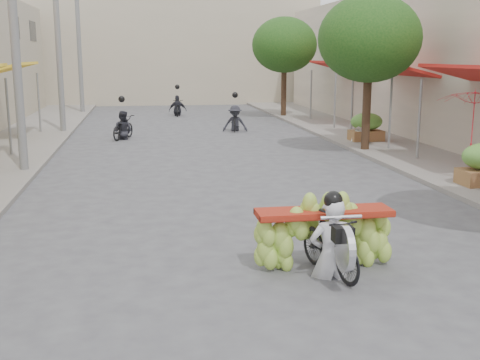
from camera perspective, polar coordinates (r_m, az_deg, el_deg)
name	(u,v)px	position (r m, az deg, el deg)	size (l,w,h in m)	color
sidewalk_right	(397,145)	(22.52, 14.64, 3.20)	(4.00, 60.00, 0.12)	gray
far_building	(169,52)	(43.40, -6.70, 11.97)	(20.00, 6.00, 7.00)	#B6A990
utility_pole_mid	(14,26)	(17.68, -20.66, 13.51)	(0.60, 0.24, 8.00)	slate
utility_pole_far	(58,36)	(26.57, -16.89, 12.90)	(0.60, 0.24, 8.00)	slate
utility_pole_back	(79,41)	(35.51, -15.02, 12.58)	(0.60, 0.24, 8.00)	slate
street_tree_mid	(369,39)	(20.77, 12.18, 12.94)	(3.40, 3.40, 5.25)	#3A2719
street_tree_far	(284,45)	(32.24, 4.23, 12.63)	(3.40, 3.40, 5.25)	#3A2719
produce_crate_far	(366,125)	(23.05, 11.90, 5.15)	(1.20, 0.88, 1.16)	brown
banana_motorbike	(328,225)	(9.18, 8.35, -4.29)	(2.20, 1.83, 2.22)	black
market_umbrella	(476,89)	(16.37, 21.51, 8.06)	(1.98, 1.98, 1.67)	red
pedestrian	(361,118)	(22.83, 11.42, 5.81)	(0.90, 0.58, 1.74)	white
bg_motorbike_a	(122,121)	(24.23, -11.09, 5.56)	(1.20, 1.74, 1.95)	black
bg_motorbike_b	(235,111)	(26.29, -0.48, 6.53)	(1.14, 1.59, 1.95)	black
bg_motorbike_c	(178,101)	(33.29, -5.94, 7.47)	(1.02, 1.54, 1.95)	black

